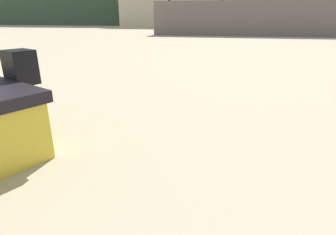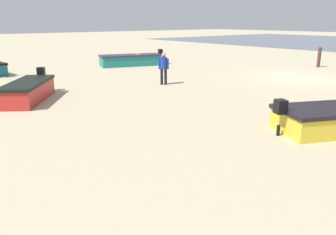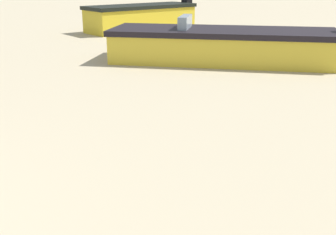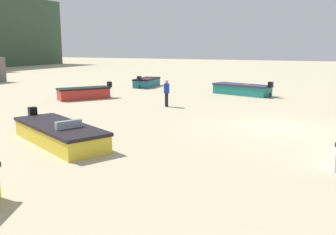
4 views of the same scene
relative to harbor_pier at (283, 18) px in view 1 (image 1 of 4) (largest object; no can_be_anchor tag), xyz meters
name	(u,v)px [view 1 (image 1 of 4)]	position (x,y,z in m)	size (l,w,h in m)	color
harbor_pier	(283,18)	(0.00, 0.00, 0.00)	(19.46, 2.40, 2.51)	#6B6058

